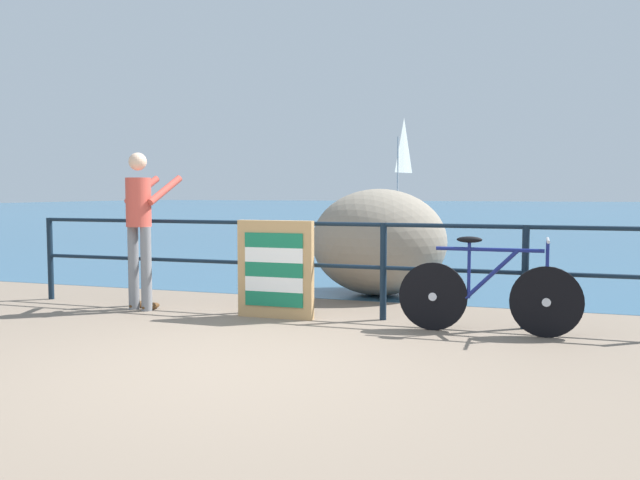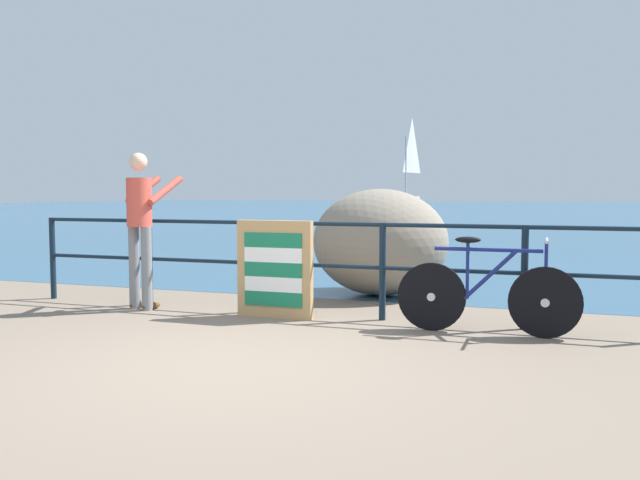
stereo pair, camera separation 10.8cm
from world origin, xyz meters
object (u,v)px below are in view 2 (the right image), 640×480
at_px(person_at_railing, 141,223).
at_px(sailboat, 408,202).
at_px(bicycle, 487,293).
at_px(folded_deckchair_stack, 275,269).
at_px(breakwater_boulder_main, 380,242).

height_order(person_at_railing, sailboat, sailboat).
bearing_deg(bicycle, folded_deckchair_stack, 177.38).
bearing_deg(breakwater_boulder_main, bicycle, -52.42).
relative_size(bicycle, breakwater_boulder_main, 0.97).
bearing_deg(bicycle, person_at_railing, 178.82).
distance_m(folded_deckchair_stack, sailboat, 36.14).
height_order(bicycle, folded_deckchair_stack, folded_deckchair_stack).
bearing_deg(person_at_railing, breakwater_boulder_main, -38.24).
relative_size(breakwater_boulder_main, sailboat, 0.29).
height_order(bicycle, breakwater_boulder_main, breakwater_boulder_main).
relative_size(person_at_railing, breakwater_boulder_main, 1.01).
bearing_deg(sailboat, breakwater_boulder_main, 29.97).
bearing_deg(person_at_railing, folded_deckchair_stack, -77.04).
xyz_separation_m(bicycle, breakwater_boulder_main, (-1.53, 1.99, 0.30)).
relative_size(folded_deckchair_stack, breakwater_boulder_main, 0.59).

